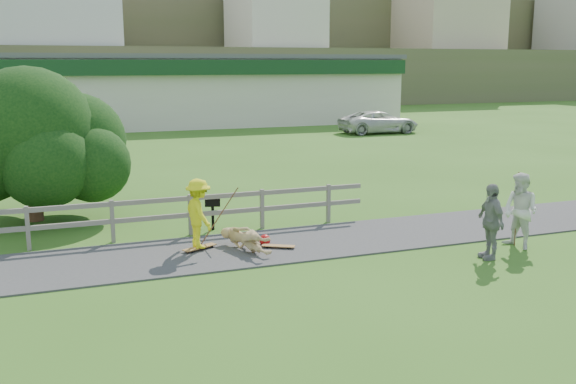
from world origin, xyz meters
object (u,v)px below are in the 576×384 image
(car_silver, at_px, (73,127))
(spectator_a, at_px, (521,211))
(skater_rider, at_px, (199,218))
(spectator_b, at_px, (491,221))
(skater_fallen, at_px, (246,239))
(tree, at_px, (32,167))
(bbq, at_px, (213,214))
(car_white, at_px, (379,122))

(car_silver, bearing_deg, spectator_a, -168.14)
(skater_rider, relative_size, spectator_b, 0.95)
(skater_fallen, xyz_separation_m, tree, (-4.80, 5.18, 1.26))
(skater_fallen, distance_m, car_silver, 26.22)
(car_silver, distance_m, tree, 20.99)
(spectator_a, bearing_deg, bbq, -134.84)
(spectator_b, bearing_deg, tree, -118.49)
(tree, bearing_deg, car_silver, 84.69)
(car_silver, relative_size, bbq, 4.97)
(skater_rider, distance_m, car_white, 27.90)
(spectator_a, bearing_deg, car_silver, -173.18)
(spectator_b, bearing_deg, spectator_a, 119.02)
(skater_fallen, height_order, car_white, car_white)
(bbq, bearing_deg, skater_rider, -99.61)
(car_silver, relative_size, car_white, 0.86)
(skater_rider, height_order, skater_fallen, skater_rider)
(spectator_a, bearing_deg, skater_rider, -119.97)
(car_white, height_order, bbq, car_white)
(spectator_a, bearing_deg, skater_fallen, -119.29)
(bbq, bearing_deg, skater_fallen, -70.57)
(skater_rider, height_order, bbq, skater_rider)
(car_silver, distance_m, bbq, 23.89)
(car_white, bearing_deg, spectator_b, 156.76)
(car_silver, distance_m, car_white, 19.09)
(spectator_b, bearing_deg, skater_fallen, -106.77)
(skater_rider, height_order, spectator_a, spectator_a)
(car_white, height_order, tree, tree)
(spectator_b, bearing_deg, car_white, 165.97)
(car_white, xyz_separation_m, tree, (-20.71, -17.41, 0.85))
(skater_rider, xyz_separation_m, tree, (-3.76, 4.74, 0.73))
(bbq, bearing_deg, spectator_b, -28.20)
(spectator_b, bearing_deg, car_silver, -155.16)
(skater_rider, xyz_separation_m, spectator_a, (7.44, -2.50, 0.09))
(spectator_b, distance_m, tree, 12.61)
(tree, bearing_deg, car_white, 40.05)
(spectator_b, height_order, car_silver, spectator_b)
(spectator_b, relative_size, car_silver, 0.40)
(spectator_a, height_order, tree, tree)
(skater_fallen, xyz_separation_m, car_silver, (-2.86, 26.06, 0.42))
(skater_rider, xyz_separation_m, spectator_b, (6.21, -2.94, 0.05))
(spectator_a, distance_m, tree, 13.35)
(skater_rider, distance_m, tree, 6.10)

